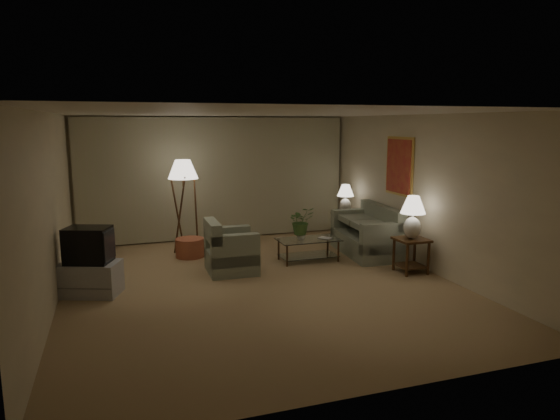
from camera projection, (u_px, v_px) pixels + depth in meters
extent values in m
plane|color=#987554|center=(260.00, 284.00, 7.99)|extent=(7.00, 7.00, 0.00)
cube|color=#BEB192|center=(216.00, 178.00, 11.03)|extent=(6.00, 0.04, 2.70)
cube|color=#BEB192|center=(49.00, 212.00, 6.83)|extent=(0.04, 7.00, 2.70)
cube|color=#BEB192|center=(425.00, 193.00, 8.70)|extent=(0.04, 7.00, 2.70)
cube|color=white|center=(259.00, 113.00, 7.53)|extent=(6.00, 7.00, 0.04)
cube|color=tan|center=(216.00, 178.00, 10.96)|extent=(5.85, 0.12, 2.65)
cube|color=gold|center=(400.00, 166.00, 9.37)|extent=(0.03, 0.90, 1.10)
cube|color=maroon|center=(398.00, 166.00, 9.36)|extent=(0.02, 0.80, 1.00)
cube|color=gray|center=(366.00, 244.00, 9.82)|extent=(1.84, 1.12, 0.40)
cube|color=gray|center=(231.00, 261.00, 8.64)|extent=(0.90, 0.85, 0.38)
cube|color=#391D0F|center=(412.00, 240.00, 8.54)|extent=(0.52, 0.52, 0.04)
cube|color=#391D0F|center=(410.00, 266.00, 8.62)|extent=(0.44, 0.44, 0.02)
cylinder|color=#391D0F|center=(407.00, 261.00, 8.33)|extent=(0.05, 0.05, 0.56)
cylinder|color=#391D0F|center=(394.00, 255.00, 8.72)|extent=(0.05, 0.05, 0.56)
cylinder|color=#391D0F|center=(428.00, 259.00, 8.46)|extent=(0.05, 0.05, 0.56)
cylinder|color=#391D0F|center=(414.00, 253.00, 8.85)|extent=(0.05, 0.05, 0.56)
cube|color=#391D0F|center=(345.00, 214.00, 10.97)|extent=(0.51, 0.43, 0.04)
cube|color=#391D0F|center=(345.00, 234.00, 11.05)|extent=(0.43, 0.36, 0.02)
cylinder|color=#391D0F|center=(340.00, 229.00, 10.80)|extent=(0.05, 0.05, 0.56)
cylinder|color=#391D0F|center=(333.00, 226.00, 11.11)|extent=(0.05, 0.05, 0.56)
cylinder|color=#391D0F|center=(356.00, 228.00, 10.93)|extent=(0.05, 0.05, 0.56)
cylinder|color=#391D0F|center=(350.00, 225.00, 11.24)|extent=(0.05, 0.05, 0.56)
ellipsoid|color=silver|center=(412.00, 228.00, 8.50)|extent=(0.30, 0.30, 0.37)
cylinder|color=silver|center=(413.00, 215.00, 8.46)|extent=(0.03, 0.03, 0.09)
cone|color=beige|center=(413.00, 205.00, 8.43)|extent=(0.43, 0.43, 0.30)
ellipsoid|color=silver|center=(345.00, 206.00, 10.94)|extent=(0.26, 0.26, 0.32)
cylinder|color=silver|center=(345.00, 197.00, 10.90)|extent=(0.03, 0.03, 0.07)
cone|color=beige|center=(346.00, 190.00, 10.88)|extent=(0.37, 0.37, 0.26)
cube|color=silver|center=(308.00, 239.00, 9.30)|extent=(1.15, 0.63, 0.02)
cube|color=silver|center=(308.00, 255.00, 9.35)|extent=(1.07, 0.55, 0.01)
cylinder|color=#462F1C|center=(287.00, 256.00, 8.95)|extent=(0.04, 0.04, 0.40)
cylinder|color=#462F1C|center=(279.00, 249.00, 9.40)|extent=(0.04, 0.04, 0.40)
cylinder|color=#462F1C|center=(338.00, 251.00, 9.26)|extent=(0.04, 0.04, 0.40)
cylinder|color=#462F1C|center=(328.00, 245.00, 9.72)|extent=(0.04, 0.04, 0.40)
cube|color=#AEAEB0|center=(91.00, 279.00, 7.47)|extent=(1.19, 1.09, 0.50)
cube|color=black|center=(88.00, 245.00, 7.38)|extent=(0.92, 0.86, 0.54)
cylinder|color=#391D0F|center=(183.00, 180.00, 9.88)|extent=(0.04, 0.04, 0.27)
cone|color=beige|center=(183.00, 169.00, 9.84)|extent=(0.60, 0.60, 0.37)
cylinder|color=#A25436|center=(190.00, 248.00, 9.61)|extent=(0.59, 0.59, 0.36)
imported|color=white|center=(301.00, 236.00, 9.24)|extent=(0.16, 0.16, 0.15)
imported|color=#426A2F|center=(301.00, 218.00, 9.18)|extent=(0.49, 0.44, 0.52)
imported|color=olive|center=(323.00, 239.00, 9.28)|extent=(0.27, 0.28, 0.02)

